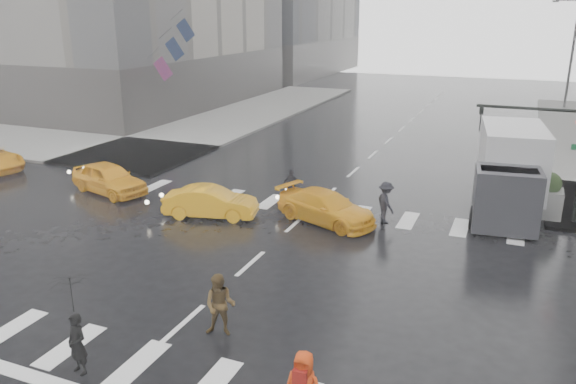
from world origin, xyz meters
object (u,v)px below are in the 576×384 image
at_px(taxi_mid, 211,202).
at_px(box_truck, 510,169).
at_px(traffic_signal_pole, 557,141).
at_px(pedestrian_brown, 220,305).
at_px(taxi_front, 109,178).

height_order(taxi_mid, box_truck, box_truck).
bearing_deg(box_truck, traffic_signal_pole, -27.91).
height_order(pedestrian_brown, taxi_mid, pedestrian_brown).
xyz_separation_m(traffic_signal_pole, box_truck, (-1.51, 0.59, -1.40)).
height_order(taxi_front, box_truck, box_truck).
xyz_separation_m(traffic_signal_pole, pedestrian_brown, (-7.82, -12.10, -2.38)).
height_order(taxi_front, taxi_mid, taxi_front).
height_order(traffic_signal_pole, pedestrian_brown, traffic_signal_pole).
distance_m(traffic_signal_pole, taxi_front, 18.81).
xyz_separation_m(pedestrian_brown, box_truck, (6.31, 12.68, 0.98)).
bearing_deg(pedestrian_brown, box_truck, 49.56).
relative_size(taxi_mid, box_truck, 0.58).
height_order(pedestrian_brown, box_truck, box_truck).
height_order(pedestrian_brown, taxi_front, pedestrian_brown).
xyz_separation_m(taxi_mid, box_truck, (10.93, 5.21, 1.20)).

